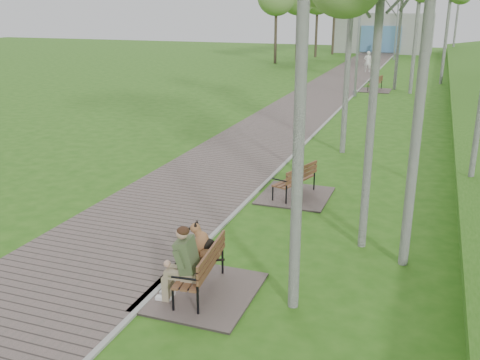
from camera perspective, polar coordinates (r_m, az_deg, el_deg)
The scene contains 13 objects.
ground at distance 11.21m, azimuth -4.15°, elevation -7.22°, with size 120.00×120.00×0.00m, color #2A5E14.
walkway at distance 31.65m, azimuth 9.01°, elevation 9.26°, with size 3.50×67.00×0.04m, color #62564F.
kerb at distance 31.37m, azimuth 12.18°, elevation 9.01°, with size 0.10×67.00×0.05m, color #999993.
building_north at distance 60.52m, azimuth 15.06°, elevation 14.91°, with size 10.00×5.20×4.00m.
bench_main at distance 9.36m, azimuth -4.82°, elevation -9.58°, with size 1.83×2.03×1.59m.
bench_second at distance 14.09m, azimuth 5.79°, elevation -0.97°, with size 1.76×1.95×1.08m.
bench_third at distance 32.80m, azimuth 14.18°, elevation 9.56°, with size 1.73×1.92×1.06m.
lamp_post_near at distance 16.03m, azimuth 6.17°, elevation 8.90°, with size 0.19×0.19×4.80m.
lamp_post_second at distance 30.27m, azimuth 12.45°, elevation 13.75°, with size 0.22×0.22×5.74m.
lamp_post_third at distance 35.82m, azimuth 14.12°, elevation 14.27°, with size 0.22×0.22×5.77m.
lamp_post_far at distance 51.89m, azimuth 16.30°, elevation 14.71°, with size 0.19×0.19×4.93m.
pedestrian_near at distance 41.77m, azimuth 13.47°, elevation 12.16°, with size 0.57×0.37×1.56m, color white.
pedestrian_far at distance 56.76m, azimuth 14.49°, elevation 13.55°, with size 0.76×0.59×1.57m, color #9D9289.
Camera 1 is at (4.20, -9.22, 4.79)m, focal length 40.00 mm.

